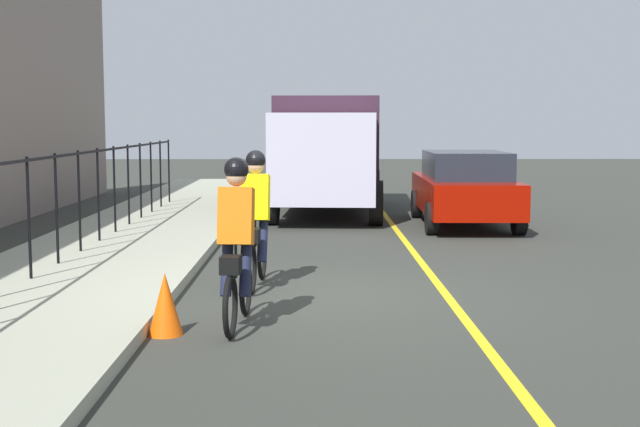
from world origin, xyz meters
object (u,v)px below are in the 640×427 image
object	(u,v)px
cyclist_follow	(237,244)
traffic_cone_far	(165,304)
patrol_sedan	(464,187)
traffic_cone_near	(239,223)
cyclist_lead	(256,219)
box_truck_background	(328,149)

from	to	relation	value
cyclist_follow	traffic_cone_far	world-z (taller)	cyclist_follow
patrol_sedan	traffic_cone_near	size ratio (longest dim) A/B	6.79
cyclist_follow	traffic_cone_near	bearing A→B (deg)	8.88
patrol_sedan	traffic_cone_far	bearing A→B (deg)	154.18
cyclist_lead	traffic_cone_far	size ratio (longest dim) A/B	2.79
box_truck_background	traffic_cone_near	bearing A→B (deg)	-16.50
cyclist_follow	patrol_sedan	distance (m)	9.77
cyclist_follow	patrol_sedan	size ratio (longest dim) A/B	0.41
box_truck_background	traffic_cone_far	bearing A→B (deg)	-5.60
patrol_sedan	cyclist_follow	bearing A→B (deg)	157.10
cyclist_lead	box_truck_background	bearing A→B (deg)	-2.85
box_truck_background	traffic_cone_far	distance (m)	12.11
cyclist_lead	patrol_sedan	world-z (taller)	cyclist_lead
cyclist_lead	traffic_cone_near	xyz separation A→B (m)	(4.53, 0.63, -0.58)
cyclist_follow	traffic_cone_near	distance (m)	6.81
box_truck_background	traffic_cone_near	world-z (taller)	box_truck_background
cyclist_lead	cyclist_follow	xyz separation A→B (m)	(-2.23, 0.05, 0.00)
cyclist_lead	patrol_sedan	xyz separation A→B (m)	(6.68, -3.95, -0.09)
traffic_cone_far	box_truck_background	bearing A→B (deg)	-9.00
box_truck_background	traffic_cone_far	size ratio (longest dim) A/B	10.45
patrol_sedan	box_truck_background	distance (m)	3.97
patrol_sedan	traffic_cone_far	world-z (taller)	patrol_sedan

